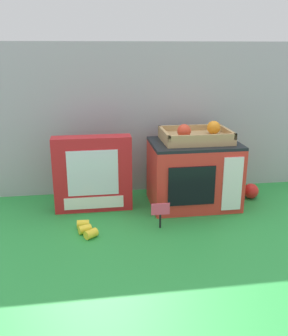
{
  "coord_description": "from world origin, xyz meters",
  "views": [
    {
      "loc": [
        -0.3,
        -1.48,
        0.65
      ],
      "look_at": [
        -0.08,
        0.02,
        0.17
      ],
      "focal_mm": 40.63,
      "sensor_mm": 36.0,
      "label": 1
    }
  ],
  "objects_px": {
    "cookie_set_box": "(93,174)",
    "loose_toy_banana": "(86,229)",
    "toy_microwave": "(193,174)",
    "food_groups_crate": "(196,136)",
    "price_sign": "(160,212)",
    "loose_toy_apple": "(251,191)"
  },
  "relations": [
    {
      "from": "cookie_set_box",
      "to": "loose_toy_banana",
      "type": "xyz_separation_m",
      "value": [
        -0.03,
        -0.22,
        -0.14
      ]
    },
    {
      "from": "toy_microwave",
      "to": "food_groups_crate",
      "type": "bearing_deg",
      "value": 56.45
    },
    {
      "from": "food_groups_crate",
      "to": "price_sign",
      "type": "xyz_separation_m",
      "value": [
        -0.19,
        -0.22,
        -0.23
      ]
    },
    {
      "from": "loose_toy_apple",
      "to": "loose_toy_banana",
      "type": "bearing_deg",
      "value": -162.52
    },
    {
      "from": "cookie_set_box",
      "to": "loose_toy_banana",
      "type": "bearing_deg",
      "value": -98.89
    },
    {
      "from": "loose_toy_apple",
      "to": "cookie_set_box",
      "type": "bearing_deg",
      "value": -178.63
    },
    {
      "from": "toy_microwave",
      "to": "loose_toy_banana",
      "type": "relative_size",
      "value": 2.89
    },
    {
      "from": "food_groups_crate",
      "to": "cookie_set_box",
      "type": "distance_m",
      "value": 0.46
    },
    {
      "from": "toy_microwave",
      "to": "loose_toy_apple",
      "type": "xyz_separation_m",
      "value": [
        0.28,
        0.02,
        -0.1
      ]
    },
    {
      "from": "food_groups_crate",
      "to": "loose_toy_apple",
      "type": "xyz_separation_m",
      "value": [
        0.27,
        0.01,
        -0.27
      ]
    },
    {
      "from": "cookie_set_box",
      "to": "price_sign",
      "type": "distance_m",
      "value": 0.34
    },
    {
      "from": "food_groups_crate",
      "to": "price_sign",
      "type": "bearing_deg",
      "value": -130.77
    },
    {
      "from": "food_groups_crate",
      "to": "price_sign",
      "type": "relative_size",
      "value": 2.8
    },
    {
      "from": "toy_microwave",
      "to": "loose_toy_banana",
      "type": "height_order",
      "value": "toy_microwave"
    },
    {
      "from": "food_groups_crate",
      "to": "loose_toy_banana",
      "type": "height_order",
      "value": "food_groups_crate"
    },
    {
      "from": "food_groups_crate",
      "to": "cookie_set_box",
      "type": "bearing_deg",
      "value": -179.1
    },
    {
      "from": "loose_toy_banana",
      "to": "cookie_set_box",
      "type": "bearing_deg",
      "value": 81.11
    },
    {
      "from": "food_groups_crate",
      "to": "cookie_set_box",
      "type": "height_order",
      "value": "food_groups_crate"
    },
    {
      "from": "price_sign",
      "to": "loose_toy_apple",
      "type": "distance_m",
      "value": 0.52
    },
    {
      "from": "toy_microwave",
      "to": "loose_toy_banana",
      "type": "xyz_separation_m",
      "value": [
        -0.46,
        -0.21,
        -0.12
      ]
    },
    {
      "from": "loose_toy_banana",
      "to": "loose_toy_apple",
      "type": "height_order",
      "value": "loose_toy_apple"
    },
    {
      "from": "price_sign",
      "to": "loose_toy_apple",
      "type": "height_order",
      "value": "price_sign"
    }
  ]
}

